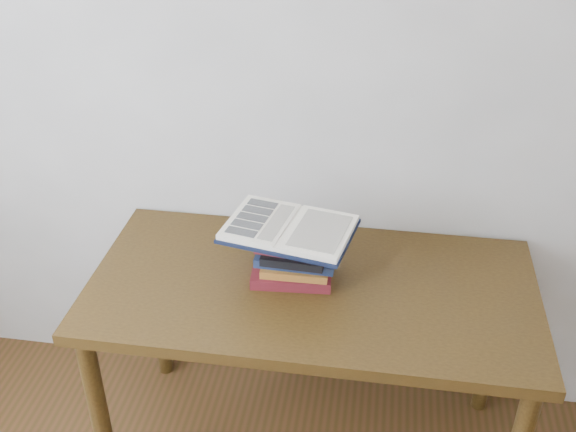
# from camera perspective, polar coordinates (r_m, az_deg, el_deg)

# --- Properties ---
(desk) EXTENTS (1.42, 0.71, 0.76)m
(desk) POSITION_cam_1_polar(r_m,az_deg,el_deg) (2.21, 2.01, -7.77)
(desk) COLOR #452F11
(desk) RESTS_ON ground
(book_stack) EXTENTS (0.27, 0.19, 0.18)m
(book_stack) POSITION_cam_1_polar(r_m,az_deg,el_deg) (2.13, 0.59, -3.21)
(book_stack) COLOR #5B1620
(book_stack) RESTS_ON desk
(open_book) EXTENTS (0.43, 0.33, 0.03)m
(open_book) POSITION_cam_1_polar(r_m,az_deg,el_deg) (2.06, 0.11, -1.07)
(open_book) COLOR black
(open_book) RESTS_ON book_stack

